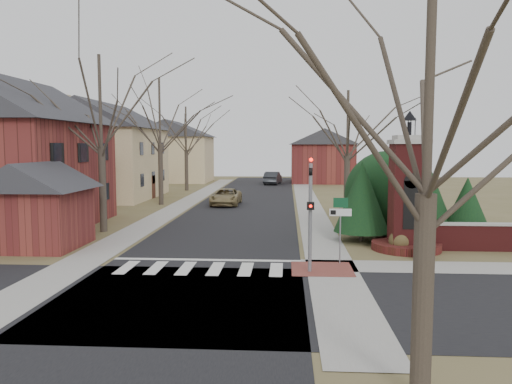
# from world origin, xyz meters

# --- Properties ---
(ground) EXTENTS (120.00, 120.00, 0.00)m
(ground) POSITION_xyz_m (0.00, 0.00, 0.00)
(ground) COLOR brown
(ground) RESTS_ON ground
(main_street) EXTENTS (8.00, 70.00, 0.01)m
(main_street) POSITION_xyz_m (0.00, 22.00, 0.01)
(main_street) COLOR black
(main_street) RESTS_ON ground
(cross_street) EXTENTS (120.00, 8.00, 0.01)m
(cross_street) POSITION_xyz_m (0.00, -3.00, 0.01)
(cross_street) COLOR black
(cross_street) RESTS_ON ground
(crosswalk_zone) EXTENTS (8.00, 2.20, 0.02)m
(crosswalk_zone) POSITION_xyz_m (0.00, 0.80, 0.01)
(crosswalk_zone) COLOR silver
(crosswalk_zone) RESTS_ON ground
(stop_bar) EXTENTS (8.00, 0.35, 0.02)m
(stop_bar) POSITION_xyz_m (0.00, 2.30, 0.01)
(stop_bar) COLOR silver
(stop_bar) RESTS_ON ground
(sidewalk_right_main) EXTENTS (2.00, 60.00, 0.02)m
(sidewalk_right_main) POSITION_xyz_m (5.20, 22.00, 0.01)
(sidewalk_right_main) COLOR gray
(sidewalk_right_main) RESTS_ON ground
(sidewalk_left) EXTENTS (2.00, 60.00, 0.02)m
(sidewalk_left) POSITION_xyz_m (-5.20, 22.00, 0.01)
(sidewalk_left) COLOR gray
(sidewalk_left) RESTS_ON ground
(curb_apron) EXTENTS (2.40, 2.40, 0.02)m
(curb_apron) POSITION_xyz_m (4.80, 1.00, 0.01)
(curb_apron) COLOR brown
(curb_apron) RESTS_ON ground
(traffic_signal_pole) EXTENTS (0.28, 0.41, 4.50)m
(traffic_signal_pole) POSITION_xyz_m (4.30, 0.57, 2.59)
(traffic_signal_pole) COLOR slate
(traffic_signal_pole) RESTS_ON ground
(sign_post) EXTENTS (0.90, 0.07, 2.75)m
(sign_post) POSITION_xyz_m (5.59, 1.99, 1.95)
(sign_post) COLOR slate
(sign_post) RESTS_ON ground
(brick_gate_monument) EXTENTS (3.20, 3.20, 6.47)m
(brick_gate_monument) POSITION_xyz_m (9.00, 4.99, 2.17)
(brick_gate_monument) COLOR maroon
(brick_gate_monument) RESTS_ON ground
(brick_garden_wall) EXTENTS (7.50, 0.50, 1.30)m
(brick_garden_wall) POSITION_xyz_m (13.50, 5.00, 0.66)
(brick_garden_wall) COLOR maroon
(brick_garden_wall) RESTS_ON ground
(house_brick_left) EXTENTS (9.80, 11.80, 9.42)m
(house_brick_left) POSITION_xyz_m (-13.01, 9.99, 4.66)
(house_brick_left) COLOR maroon
(house_brick_left) RESTS_ON ground
(house_stucco_left) EXTENTS (9.80, 12.80, 9.28)m
(house_stucco_left) POSITION_xyz_m (-13.50, 27.00, 4.59)
(house_stucco_left) COLOR beige
(house_stucco_left) RESTS_ON ground
(garage_left) EXTENTS (4.80, 4.80, 4.29)m
(garage_left) POSITION_xyz_m (-8.52, 4.49, 2.24)
(garage_left) COLOR maroon
(garage_left) RESTS_ON ground
(house_distant_left) EXTENTS (10.80, 8.80, 8.53)m
(house_distant_left) POSITION_xyz_m (-12.01, 48.00, 4.25)
(house_distant_left) COLOR beige
(house_distant_left) RESTS_ON ground
(house_distant_right) EXTENTS (8.80, 8.80, 7.30)m
(house_distant_right) POSITION_xyz_m (7.99, 47.99, 3.65)
(house_distant_right) COLOR maroon
(house_distant_right) RESTS_ON ground
(evergreen_near) EXTENTS (2.80, 2.80, 4.10)m
(evergreen_near) POSITION_xyz_m (7.20, 7.00, 2.30)
(evergreen_near) COLOR #473D33
(evergreen_near) RESTS_ON ground
(evergreen_mid) EXTENTS (3.40, 3.40, 4.70)m
(evergreen_mid) POSITION_xyz_m (10.50, 8.20, 2.60)
(evergreen_mid) COLOR #473D33
(evergreen_mid) RESTS_ON ground
(evergreen_far) EXTENTS (2.40, 2.40, 3.30)m
(evergreen_far) POSITION_xyz_m (12.50, 7.20, 1.90)
(evergreen_far) COLOR #473D33
(evergreen_far) RESTS_ON ground
(evergreen_mass) EXTENTS (4.80, 4.80, 4.80)m
(evergreen_mass) POSITION_xyz_m (9.00, 9.50, 2.40)
(evergreen_mass) COLOR black
(evergreen_mass) RESTS_ON ground
(bare_tree_0) EXTENTS (8.05, 8.05, 11.15)m
(bare_tree_0) POSITION_xyz_m (-7.00, 9.00, 7.70)
(bare_tree_0) COLOR #473D33
(bare_tree_0) RESTS_ON ground
(bare_tree_1) EXTENTS (8.40, 8.40, 11.64)m
(bare_tree_1) POSITION_xyz_m (-7.00, 22.00, 8.03)
(bare_tree_1) COLOR #473D33
(bare_tree_1) RESTS_ON ground
(bare_tree_2) EXTENTS (7.35, 7.35, 10.19)m
(bare_tree_2) POSITION_xyz_m (-7.50, 35.00, 7.03)
(bare_tree_2) COLOR #473D33
(bare_tree_2) RESTS_ON ground
(bare_tree_3) EXTENTS (7.00, 7.00, 9.70)m
(bare_tree_3) POSITION_xyz_m (7.50, 16.00, 6.69)
(bare_tree_3) COLOR #473D33
(bare_tree_3) RESTS_ON ground
(bare_tree_4) EXTENTS (6.65, 6.65, 9.21)m
(bare_tree_4) POSITION_xyz_m (6.00, -9.00, 6.35)
(bare_tree_4) COLOR #473D33
(bare_tree_4) RESTS_ON ground
(pickup_truck) EXTENTS (2.29, 4.87, 1.35)m
(pickup_truck) POSITION_xyz_m (-1.60, 22.00, 0.67)
(pickup_truck) COLOR olive
(pickup_truck) RESTS_ON ground
(distant_car) EXTENTS (2.27, 5.01, 1.60)m
(distant_car) POSITION_xyz_m (1.60, 44.20, 0.80)
(distant_car) COLOR #2F3236
(distant_car) RESTS_ON ground
(dry_shrub_left) EXTENTS (0.98, 0.98, 0.98)m
(dry_shrub_left) POSITION_xyz_m (8.60, 4.60, 0.49)
(dry_shrub_left) COLOR brown
(dry_shrub_left) RESTS_ON ground
(dry_shrub_right) EXTENTS (0.87, 0.87, 0.87)m
(dry_shrub_right) POSITION_xyz_m (9.30, 3.00, 0.43)
(dry_shrub_right) COLOR brown
(dry_shrub_right) RESTS_ON ground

